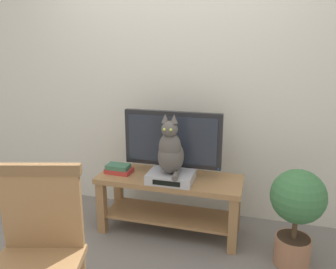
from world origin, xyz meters
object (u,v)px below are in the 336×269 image
(book_stack, at_px, (119,169))
(tv, at_px, (172,142))
(wooden_chair, at_px, (36,248))
(tv_stand, at_px, (170,193))
(media_box, at_px, (171,177))
(potted_plant, at_px, (297,208))
(cat, at_px, (171,151))

(book_stack, bearing_deg, tv, 14.64)
(wooden_chair, bearing_deg, book_stack, 94.45)
(tv_stand, distance_m, tv, 0.44)
(tv_stand, relative_size, book_stack, 5.20)
(wooden_chair, xyz_separation_m, book_stack, (-0.10, 1.23, -0.03))
(media_box, height_order, potted_plant, potted_plant)
(wooden_chair, bearing_deg, tv_stand, 74.18)
(wooden_chair, height_order, book_stack, wooden_chair)
(cat, bearing_deg, wooden_chair, -108.71)
(potted_plant, bearing_deg, tv_stand, 168.76)
(wooden_chair, bearing_deg, media_box, 71.54)
(wooden_chair, bearing_deg, tv, 75.16)
(tv_stand, distance_m, media_box, 0.21)
(tv, relative_size, media_box, 2.27)
(wooden_chair, distance_m, potted_plant, 1.72)
(media_box, height_order, cat, cat)
(tv, xyz_separation_m, wooden_chair, (-0.36, -1.35, -0.22))
(tv, xyz_separation_m, potted_plant, (1.00, -0.28, -0.34))
(potted_plant, bearing_deg, book_stack, 173.43)
(wooden_chair, bearing_deg, potted_plant, 38.09)
(cat, xyz_separation_m, book_stack, (-0.49, 0.07, -0.23))
(media_box, distance_m, book_stack, 0.49)
(tv, xyz_separation_m, cat, (0.04, -0.19, -0.02))
(cat, bearing_deg, media_box, 94.10)
(book_stack, height_order, potted_plant, potted_plant)
(media_box, distance_m, wooden_chair, 1.24)
(tv_stand, height_order, tv, tv)
(book_stack, bearing_deg, tv_stand, 3.93)
(cat, height_order, wooden_chair, cat)
(tv, bearing_deg, media_box, -78.77)
(book_stack, relative_size, potted_plant, 0.32)
(tv_stand, xyz_separation_m, cat, (0.04, -0.10, 0.42))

